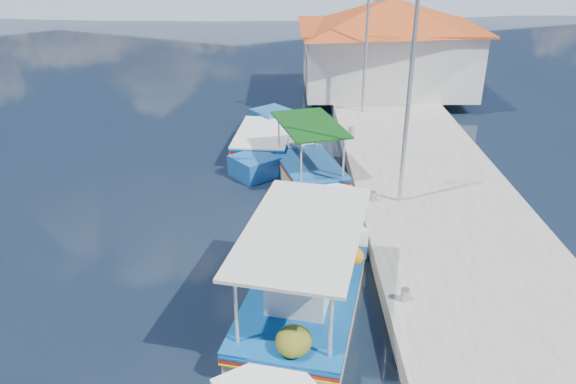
{
  "coord_description": "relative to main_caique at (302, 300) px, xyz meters",
  "views": [
    {
      "loc": [
        1.17,
        -13.25,
        8.01
      ],
      "look_at": [
        1.25,
        0.94,
        1.3
      ],
      "focal_mm": 35.29,
      "sensor_mm": 36.0,
      "label": 1
    }
  ],
  "objects": [
    {
      "name": "quay",
      "position": [
        4.37,
        8.98,
        -0.26
      ],
      "size": [
        5.0,
        44.0,
        0.5
      ],
      "primitive_type": "cube",
      "color": "#B0ADA5",
      "rests_on": "ground"
    },
    {
      "name": "lamp_post_near",
      "position": [
        2.98,
        4.98,
        3.34
      ],
      "size": [
        1.21,
        0.14,
        6.0
      ],
      "color": "#A5A8AD",
      "rests_on": "quay"
    },
    {
      "name": "caique_green_canopy",
      "position": [
        0.48,
        7.68,
        -0.17
      ],
      "size": [
        2.85,
        5.92,
        2.29
      ],
      "rotation": [
        0.0,
        0.0,
        -0.26
      ],
      "color": "white",
      "rests_on": "ground"
    },
    {
      "name": "main_caique",
      "position": [
        0.0,
        0.0,
        0.0
      ],
      "size": [
        3.51,
        7.79,
        2.63
      ],
      "rotation": [
        0.0,
        0.0,
        0.23
      ],
      "color": "white",
      "rests_on": "ground"
    },
    {
      "name": "lamp_post_far",
      "position": [
        2.98,
        13.98,
        3.34
      ],
      "size": [
        1.21,
        0.14,
        6.0
      ],
      "color": "#A5A8AD",
      "rests_on": "quay"
    },
    {
      "name": "caique_blue_hull",
      "position": [
        -1.2,
        10.48,
        -0.18
      ],
      "size": [
        2.46,
        6.76,
        1.21
      ],
      "rotation": [
        0.0,
        0.0,
        0.11
      ],
      "color": "#1A56A0",
      "rests_on": "ground"
    },
    {
      "name": "bollards",
      "position": [
        2.27,
        8.23,
        0.14
      ],
      "size": [
        0.2,
        17.2,
        0.3
      ],
      "color": "#A5A8AD",
      "rests_on": "quay"
    },
    {
      "name": "ground",
      "position": [
        -1.53,
        2.98,
        -0.51
      ],
      "size": [
        160.0,
        160.0,
        0.0
      ],
      "primitive_type": "plane",
      "color": "black",
      "rests_on": "ground"
    },
    {
      "name": "harbor_building",
      "position": [
        4.67,
        17.98,
        2.27
      ],
      "size": [
        10.49,
        10.49,
        4.4
      ],
      "color": "white",
      "rests_on": "quay"
    }
  ]
}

